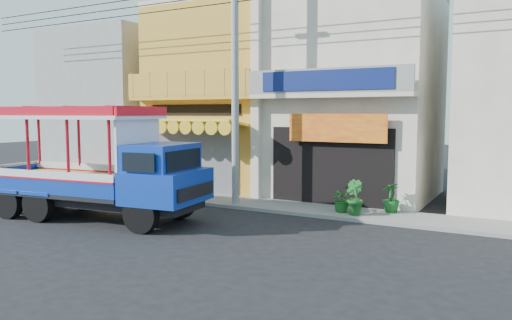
{
  "coord_description": "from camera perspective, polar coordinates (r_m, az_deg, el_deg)",
  "views": [
    {
      "loc": [
        8.34,
        -11.99,
        3.43
      ],
      "look_at": [
        0.29,
        2.5,
        1.86
      ],
      "focal_mm": 35.0,
      "sensor_mm": 36.0,
      "label": 1
    }
  ],
  "objects": [
    {
      "name": "potted_plant_a",
      "position": [
        16.99,
        9.86,
        -4.38
      ],
      "size": [
        1.05,
        1.06,
        0.89
      ],
      "primitive_type": "imported",
      "rotation": [
        0.0,
        0.0,
        0.82
      ],
      "color": "#18551E",
      "rests_on": "sidewalk"
    },
    {
      "name": "sidewalk",
      "position": [
        18.34,
        1.48,
        -5.17
      ],
      "size": [
        30.0,
        2.0,
        0.12
      ],
      "primitive_type": "cube",
      "color": "slate",
      "rests_on": "ground"
    },
    {
      "name": "potted_plant_c",
      "position": [
        17.24,
        15.19,
        -4.17
      ],
      "size": [
        0.78,
        0.78,
        0.99
      ],
      "primitive_type": "imported",
      "rotation": [
        0.0,
        0.0,
        4.07
      ],
      "color": "#18551E",
      "rests_on": "sidewalk"
    },
    {
      "name": "green_sign",
      "position": [
        20.85,
        -9.07,
        -2.52
      ],
      "size": [
        0.71,
        0.42,
        1.09
      ],
      "color": "black",
      "rests_on": "sidewalk"
    },
    {
      "name": "party_pilaster",
      "position": [
        19.26,
        0.03,
        7.11
      ],
      "size": [
        0.35,
        0.3,
        8.0
      ],
      "primitive_type": "cube",
      "color": "#C1B19F",
      "rests_on": "ground"
    },
    {
      "name": "potted_plant_b",
      "position": [
        16.56,
        11.16,
        -4.22
      ],
      "size": [
        0.8,
        0.78,
        1.13
      ],
      "primitive_type": "imported",
      "rotation": [
        0.0,
        0.0,
        2.51
      ],
      "color": "#18551E",
      "rests_on": "sidewalk"
    },
    {
      "name": "songthaew_truck",
      "position": [
        16.53,
        -16.83,
        -0.66
      ],
      "size": [
        8.0,
        3.35,
        3.62
      ],
      "color": "black",
      "rests_on": "ground"
    },
    {
      "name": "ground",
      "position": [
        15.0,
        -5.68,
        -7.83
      ],
      "size": [
        90.0,
        90.0,
        0.0
      ],
      "primitive_type": "plane",
      "color": "black",
      "rests_on": "ground"
    },
    {
      "name": "shophouse_right",
      "position": [
        20.95,
        11.51,
        7.16
      ],
      "size": [
        6.0,
        6.75,
        8.24
      ],
      "color": "#C1B19F",
      "rests_on": "ground"
    },
    {
      "name": "shophouse_left",
      "position": [
        23.47,
        -2.71,
        7.07
      ],
      "size": [
        6.0,
        7.5,
        8.24
      ],
      "color": "gold",
      "rests_on": "ground"
    },
    {
      "name": "utility_pole",
      "position": [
        17.91,
        -1.99,
        10.55
      ],
      "size": [
        28.0,
        0.26,
        9.0
      ],
      "color": "gray",
      "rests_on": "ground"
    },
    {
      "name": "filler_building_left",
      "position": [
        27.81,
        -15.09,
        6.0
      ],
      "size": [
        6.0,
        6.0,
        7.6
      ],
      "primitive_type": "cube",
      "color": "gray",
      "rests_on": "ground"
    }
  ]
}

